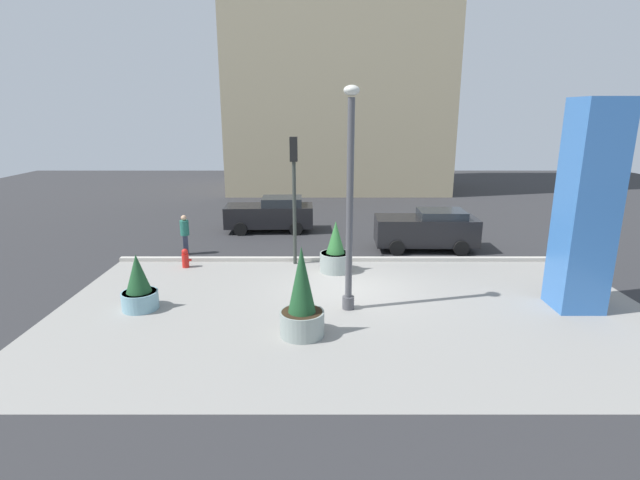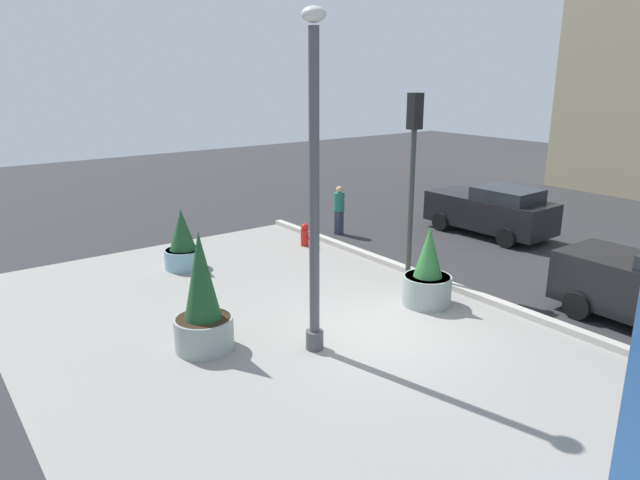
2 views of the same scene
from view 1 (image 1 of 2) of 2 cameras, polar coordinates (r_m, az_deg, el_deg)
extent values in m
plane|color=#2D2D30|center=(20.13, 2.93, -1.77)|extent=(60.00, 60.00, 0.00)
cube|color=gray|center=(14.50, 4.07, -8.61)|extent=(18.00, 10.00, 0.02)
cube|color=#B7B2A8|center=(19.27, 3.06, -2.30)|extent=(18.00, 0.24, 0.16)
cylinder|color=#4C4C51|center=(14.68, 3.49, -7.45)|extent=(0.36, 0.36, 0.40)
cylinder|color=#4C4C51|center=(13.84, 3.68, 3.69)|extent=(0.20, 0.20, 6.18)
ellipsoid|color=silver|center=(13.59, 3.92, 17.35)|extent=(0.44, 0.44, 0.28)
cube|color=#3870BC|center=(15.93, 29.25, 3.33)|extent=(1.34, 1.34, 6.20)
cylinder|color=#7AA8B7|center=(15.59, -20.47, -6.73)|extent=(1.08, 1.08, 0.56)
cylinder|color=#382819|center=(15.50, -20.56, -5.83)|extent=(0.99, 0.99, 0.04)
cone|color=#1E4C28|center=(15.30, -20.77, -3.70)|extent=(0.75, 0.75, 1.18)
cylinder|color=gray|center=(17.95, 1.97, -2.65)|extent=(1.17, 1.17, 0.72)
cylinder|color=#382819|center=(17.85, 1.98, -1.60)|extent=(1.07, 1.07, 0.04)
cone|color=#2D6B33|center=(17.68, 1.99, 0.34)|extent=(0.69, 0.69, 1.21)
cylinder|color=gray|center=(12.97, -2.03, -9.87)|extent=(1.19, 1.19, 0.68)
cylinder|color=#382819|center=(12.84, -2.04, -8.57)|extent=(1.09, 1.09, 0.04)
cone|color=#1E4C28|center=(12.51, -2.08, -4.72)|extent=(0.74, 0.74, 1.79)
cylinder|color=red|center=(19.12, -15.58, -2.37)|extent=(0.26, 0.26, 0.55)
sphere|color=red|center=(19.02, -15.65, -1.35)|extent=(0.24, 0.24, 0.24)
cylinder|color=red|center=(19.07, -15.09, -2.29)|extent=(0.12, 0.10, 0.10)
cylinder|color=#333833|center=(18.45, -2.93, 3.10)|extent=(0.14, 0.14, 4.01)
cube|color=black|center=(18.10, -3.03, 10.73)|extent=(0.28, 0.32, 0.90)
sphere|color=red|center=(18.25, -3.01, 11.62)|extent=(0.18, 0.18, 0.18)
cube|color=black|center=(21.17, 12.56, 1.11)|extent=(4.33, 1.87, 1.16)
cube|color=#1E2328|center=(21.15, 14.39, 3.03)|extent=(1.96, 1.61, 0.32)
cylinder|color=black|center=(20.23, 9.25, -0.92)|extent=(0.64, 0.23, 0.64)
cylinder|color=black|center=(21.93, 8.63, 0.35)|extent=(0.64, 0.23, 0.64)
cylinder|color=black|center=(20.77, 16.55, -0.94)|extent=(0.64, 0.23, 0.64)
cylinder|color=black|center=(22.43, 15.39, 0.30)|extent=(0.64, 0.23, 0.64)
cube|color=black|center=(24.12, -5.92, 2.92)|extent=(4.39, 1.94, 1.03)
cube|color=#1E2328|center=(23.94, -4.41, 4.62)|extent=(2.00, 1.64, 0.41)
cylinder|color=black|center=(23.49, -9.30, 1.30)|extent=(0.65, 0.24, 0.64)
cylinder|color=black|center=(25.22, -8.80, 2.26)|extent=(0.65, 0.24, 0.64)
cylinder|color=black|center=(23.29, -2.75, 1.36)|extent=(0.65, 0.24, 0.64)
cylinder|color=black|center=(25.03, -2.69, 2.33)|extent=(0.65, 0.24, 0.64)
cube|color=#33384C|center=(20.85, -15.55, -0.53)|extent=(0.27, 0.33, 0.83)
cylinder|color=#236656|center=(20.67, -15.69, 1.41)|extent=(0.45, 0.45, 0.62)
sphere|color=tan|center=(20.58, -15.77, 2.56)|extent=(0.23, 0.23, 0.23)
camera|label=2|loc=(11.94, 53.23, 7.22)|focal=32.51mm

